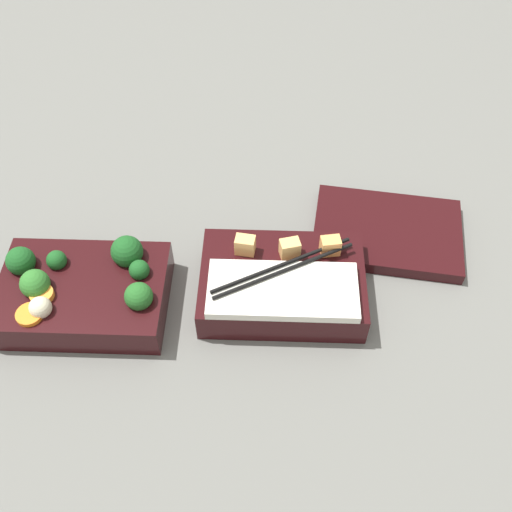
% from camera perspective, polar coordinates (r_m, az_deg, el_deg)
% --- Properties ---
extents(ground_plane, '(3.00, 3.00, 0.00)m').
position_cam_1_polar(ground_plane, '(0.83, -7.04, -3.74)').
color(ground_plane, slate).
extents(bento_tray_vegetable, '(0.22, 0.15, 0.08)m').
position_cam_1_polar(bento_tray_vegetable, '(0.83, -16.11, -3.23)').
color(bento_tray_vegetable, black).
rests_on(bento_tray_vegetable, ground_plane).
extents(bento_tray_rice, '(0.22, 0.15, 0.07)m').
position_cam_1_polar(bento_tray_rice, '(0.80, 2.52, -2.67)').
color(bento_tray_rice, black).
rests_on(bento_tray_rice, ground_plane).
extents(bento_lid, '(0.23, 0.17, 0.02)m').
position_cam_1_polar(bento_lid, '(0.91, 12.37, 2.24)').
color(bento_lid, black).
rests_on(bento_lid, ground_plane).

